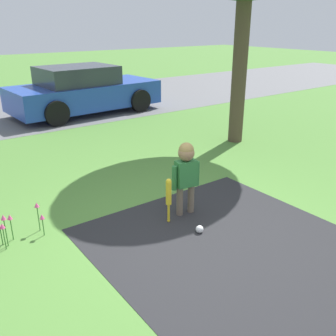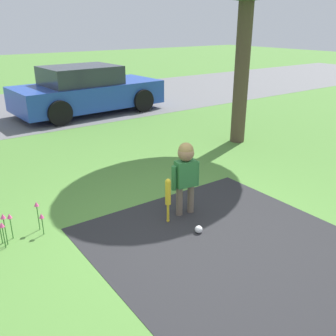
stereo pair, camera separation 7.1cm
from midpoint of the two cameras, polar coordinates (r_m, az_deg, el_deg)
The scene contains 7 objects.
ground_plane at distance 4.77m, azimuth 2.51°, elevation -9.82°, with size 60.00×60.00×0.00m, color #518438.
street_strip at distance 12.22m, azimuth -23.65°, elevation 7.95°, with size 40.00×6.00×0.01m.
child at distance 4.94m, azimuth 2.34°, elevation -0.10°, with size 0.41×0.22×1.02m.
baseball_bat at distance 4.82m, azimuth -0.33°, elevation -4.05°, with size 0.07×0.07×0.62m.
sports_ball at distance 4.75m, azimuth 4.41°, elevation -9.27°, with size 0.10×0.10×0.10m.
parked_car at distance 11.16m, azimuth -12.94°, elevation 11.37°, with size 4.24×2.14×1.33m.
flower_bed at distance 4.82m, azimuth -22.99°, elevation -7.30°, with size 0.61×0.24×0.41m.
Camera 1 is at (-2.61, -3.14, 2.46)m, focal length 40.00 mm.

